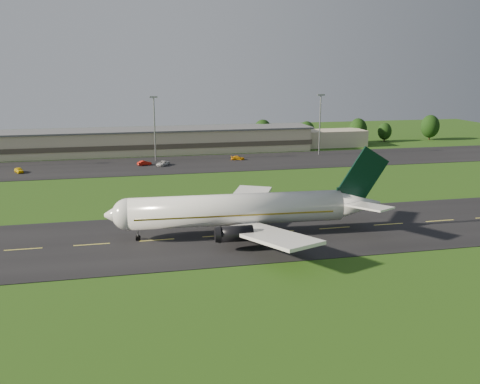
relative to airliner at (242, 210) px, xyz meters
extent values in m
plane|color=#1D4110|center=(-15.12, 0.04, -4.66)|extent=(360.00, 360.00, 0.00)
cube|color=black|center=(-15.12, 0.04, -4.61)|extent=(220.00, 30.00, 0.10)
cube|color=black|center=(-15.12, 72.04, -4.61)|extent=(260.00, 30.00, 0.10)
cylinder|color=white|center=(-0.85, 0.04, 0.14)|extent=(38.23, 7.50, 5.60)
sphere|color=white|center=(-19.83, 0.99, 0.14)|extent=(5.60, 5.60, 5.60)
cone|color=white|center=(-21.83, 1.09, 0.14)|extent=(4.26, 5.57, 5.38)
cone|color=white|center=(21.62, -1.08, 0.14)|extent=(9.26, 5.93, 5.49)
cube|color=olive|center=(-1.35, 0.07, -0.21)|extent=(35.24, 7.39, 0.28)
cube|color=black|center=(-20.43, 1.02, 0.69)|extent=(2.15, 3.10, 0.65)
cube|color=white|center=(2.09, -11.12, -1.36)|extent=(13.37, 20.22, 2.20)
cube|color=white|center=(3.19, 10.85, -1.36)|extent=(14.82, 20.09, 2.20)
cube|color=white|center=(21.37, -6.08, 1.04)|extent=(7.23, 9.40, 0.91)
cube|color=white|center=(21.87, 3.91, 1.04)|extent=(7.80, 9.35, 0.91)
cube|color=black|center=(20.12, -1.01, 1.94)|extent=(5.02, 0.80, 3.00)
cube|color=black|center=(22.62, -1.13, 5.64)|extent=(9.44, 0.92, 10.55)
cylinder|color=black|center=(-2.75, -7.87, -1.76)|extent=(5.73, 2.98, 2.70)
cylinder|color=black|center=(-1.95, 8.11, -1.76)|extent=(5.73, 2.98, 2.70)
cube|color=#C7B698|center=(-15.12, 96.04, -0.66)|extent=(120.00, 15.00, 8.00)
cube|color=#4C4438|center=(-15.12, 96.04, -1.46)|extent=(121.00, 15.40, 1.60)
cube|color=#595B60|center=(-15.12, 96.04, 3.49)|extent=(122.00, 16.00, 0.50)
cube|color=#C7B698|center=(54.88, 98.04, -1.66)|extent=(28.00, 11.00, 6.00)
cylinder|color=gray|center=(-10.12, 80.04, 5.34)|extent=(0.44, 0.44, 20.00)
cube|color=gray|center=(-10.12, 80.04, 15.44)|extent=(2.40, 1.20, 0.50)
cylinder|color=gray|center=(44.88, 80.04, 5.34)|extent=(0.44, 0.44, 20.00)
cube|color=gray|center=(44.88, 80.04, 15.44)|extent=(2.40, 1.20, 0.50)
cylinder|color=black|center=(-47.39, 105.89, -3.42)|extent=(0.56, 0.56, 2.49)
ellipsoid|color=black|center=(-47.39, 105.89, -0.38)|extent=(5.80, 5.80, 7.25)
cylinder|color=black|center=(31.70, 104.99, -3.12)|extent=(0.56, 0.56, 3.09)
ellipsoid|color=black|center=(31.70, 104.99, 0.65)|extent=(7.20, 7.20, 9.00)
cylinder|color=black|center=(49.32, 105.58, -3.29)|extent=(0.56, 0.56, 2.74)
ellipsoid|color=black|center=(49.32, 105.58, 0.06)|extent=(6.39, 6.39, 7.99)
cylinder|color=black|center=(70.20, 104.69, -3.17)|extent=(0.56, 0.56, 2.99)
ellipsoid|color=black|center=(70.20, 104.69, 0.48)|extent=(6.97, 6.97, 8.71)
cylinder|color=black|center=(82.06, 105.39, -3.50)|extent=(0.56, 0.56, 2.32)
ellipsoid|color=black|center=(82.06, 105.39, -0.67)|extent=(5.41, 5.41, 6.76)
cylinder|color=black|center=(102.25, 105.82, -3.08)|extent=(0.56, 0.56, 3.16)
ellipsoid|color=black|center=(102.25, 105.82, 0.79)|extent=(7.38, 7.38, 9.23)
imported|color=yellow|center=(-49.21, 68.56, -3.83)|extent=(3.42, 4.64, 1.47)
imported|color=#AB150B|center=(-14.04, 72.53, -3.86)|extent=(4.50, 2.91, 1.40)
imported|color=silver|center=(-8.60, 70.84, -3.87)|extent=(4.76, 5.43, 1.39)
imported|color=#F19F0E|center=(15.65, 75.73, -3.93)|extent=(4.58, 2.37, 1.27)
camera|label=1|loc=(-20.07, -89.62, 25.26)|focal=40.00mm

